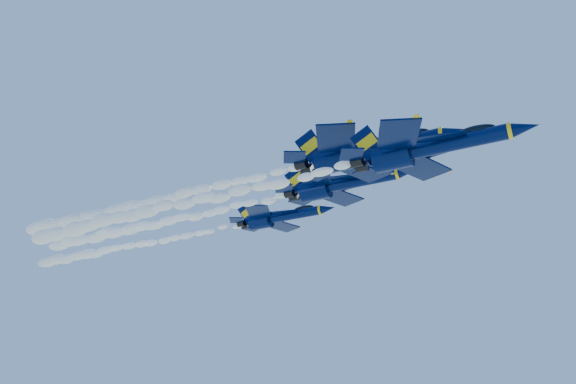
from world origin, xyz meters
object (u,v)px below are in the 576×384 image
at_px(jet_lead, 428,148).
at_px(jet_second, 367,151).
at_px(jet_third, 341,184).
at_px(jet_fourth, 279,217).

bearing_deg(jet_lead, jet_second, 146.08).
height_order(jet_third, jet_fourth, jet_fourth).
bearing_deg(jet_third, jet_fourth, 148.36).
bearing_deg(jet_lead, jet_third, 134.15).
bearing_deg(jet_fourth, jet_third, -31.64).
bearing_deg(jet_third, jet_lead, -45.85).
relative_size(jet_lead, jet_third, 0.95).
distance_m(jet_third, jet_fourth, 15.95).
xyz_separation_m(jet_lead, jet_second, (-7.65, 5.14, 3.82)).
distance_m(jet_lead, jet_fourth, 37.49).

